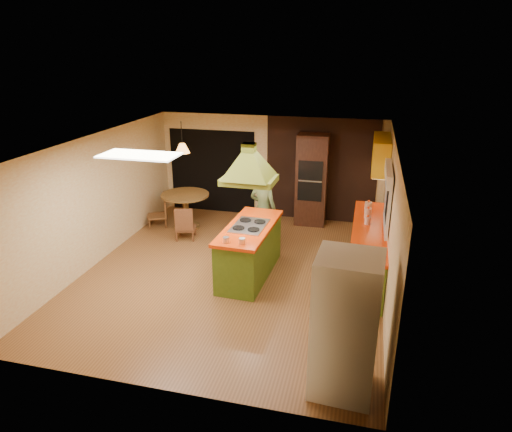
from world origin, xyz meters
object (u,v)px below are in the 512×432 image
(refrigerator, at_px, (345,326))
(man, at_px, (263,210))
(kitchen_island, at_px, (249,250))
(canister_large, at_px, (368,207))
(wall_oven, at_px, (312,180))
(dining_table, at_px, (186,204))

(refrigerator, bearing_deg, man, 119.05)
(kitchen_island, height_order, canister_large, canister_large)
(refrigerator, xyz_separation_m, wall_oven, (-1.14, 5.62, 0.16))
(refrigerator, distance_m, canister_large, 4.12)
(kitchen_island, relative_size, canister_large, 9.35)
(wall_oven, bearing_deg, canister_large, -50.14)
(dining_table, bearing_deg, canister_large, -7.15)
(kitchen_island, relative_size, dining_table, 1.81)
(dining_table, bearing_deg, man, -17.27)
(man, height_order, wall_oven, wall_oven)
(wall_oven, bearing_deg, dining_table, -162.46)
(kitchen_island, distance_m, man, 1.38)
(man, xyz_separation_m, refrigerator, (1.94, -4.01, 0.09))
(kitchen_island, bearing_deg, dining_table, 139.07)
(man, distance_m, refrigerator, 4.46)
(kitchen_island, bearing_deg, canister_large, 37.40)
(man, bearing_deg, kitchen_island, 107.56)
(man, height_order, canister_large, man)
(canister_large, bearing_deg, kitchen_island, -145.28)
(wall_oven, relative_size, canister_large, 10.08)
(wall_oven, bearing_deg, man, -118.19)
(canister_large, bearing_deg, refrigerator, -92.69)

